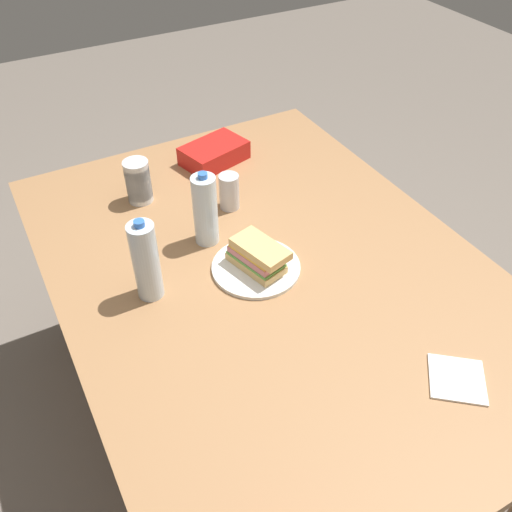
{
  "coord_description": "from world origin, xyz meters",
  "views": [
    {
      "loc": [
        1.02,
        -0.6,
        1.85
      ],
      "look_at": [
        -0.02,
        -0.04,
        0.81
      ],
      "focal_mm": 38.51,
      "sensor_mm": 36.0,
      "label": 1
    }
  ],
  "objects_px": {
    "soda_can_silver": "(229,192)",
    "paper_plate": "(256,267)",
    "dining_table": "(270,286)",
    "plastic_cup_stack": "(138,181)",
    "chip_bag": "(214,153)",
    "water_bottle_spare": "(205,210)",
    "sandwich": "(257,256)",
    "water_bottle_tall": "(146,261)"
  },
  "relations": [
    {
      "from": "chip_bag",
      "to": "plastic_cup_stack",
      "type": "height_order",
      "value": "plastic_cup_stack"
    },
    {
      "from": "dining_table",
      "to": "water_bottle_tall",
      "type": "relative_size",
      "value": 6.5
    },
    {
      "from": "paper_plate",
      "to": "water_bottle_spare",
      "type": "height_order",
      "value": "water_bottle_spare"
    },
    {
      "from": "soda_can_silver",
      "to": "water_bottle_tall",
      "type": "bearing_deg",
      "value": -55.2
    },
    {
      "from": "paper_plate",
      "to": "chip_bag",
      "type": "distance_m",
      "value": 0.61
    },
    {
      "from": "soda_can_silver",
      "to": "sandwich",
      "type": "bearing_deg",
      "value": -11.88
    },
    {
      "from": "soda_can_silver",
      "to": "water_bottle_spare",
      "type": "bearing_deg",
      "value": -48.52
    },
    {
      "from": "paper_plate",
      "to": "soda_can_silver",
      "type": "height_order",
      "value": "soda_can_silver"
    },
    {
      "from": "sandwich",
      "to": "soda_can_silver",
      "type": "distance_m",
      "value": 0.32
    },
    {
      "from": "dining_table",
      "to": "paper_plate",
      "type": "distance_m",
      "value": 0.09
    },
    {
      "from": "plastic_cup_stack",
      "to": "water_bottle_spare",
      "type": "bearing_deg",
      "value": 19.85
    },
    {
      "from": "water_bottle_spare",
      "to": "soda_can_silver",
      "type": "distance_m",
      "value": 0.19
    },
    {
      "from": "paper_plate",
      "to": "soda_can_silver",
      "type": "bearing_deg",
      "value": 167.51
    },
    {
      "from": "plastic_cup_stack",
      "to": "water_bottle_spare",
      "type": "height_order",
      "value": "water_bottle_spare"
    },
    {
      "from": "sandwich",
      "to": "plastic_cup_stack",
      "type": "bearing_deg",
      "value": -159.84
    },
    {
      "from": "dining_table",
      "to": "plastic_cup_stack",
      "type": "distance_m",
      "value": 0.57
    },
    {
      "from": "soda_can_silver",
      "to": "dining_table",
      "type": "bearing_deg",
      "value": -5.16
    },
    {
      "from": "water_bottle_tall",
      "to": "dining_table",
      "type": "bearing_deg",
      "value": 78.91
    },
    {
      "from": "sandwich",
      "to": "plastic_cup_stack",
      "type": "distance_m",
      "value": 0.53
    },
    {
      "from": "dining_table",
      "to": "soda_can_silver",
      "type": "distance_m",
      "value": 0.36
    },
    {
      "from": "plastic_cup_stack",
      "to": "sandwich",
      "type": "bearing_deg",
      "value": 20.16
    },
    {
      "from": "dining_table",
      "to": "soda_can_silver",
      "type": "relative_size",
      "value": 13.58
    },
    {
      "from": "chip_bag",
      "to": "dining_table",
      "type": "bearing_deg",
      "value": 65.06
    },
    {
      "from": "sandwich",
      "to": "dining_table",
      "type": "bearing_deg",
      "value": 70.49
    },
    {
      "from": "dining_table",
      "to": "water_bottle_spare",
      "type": "relative_size",
      "value": 6.78
    },
    {
      "from": "dining_table",
      "to": "water_bottle_tall",
      "type": "bearing_deg",
      "value": -101.09
    },
    {
      "from": "plastic_cup_stack",
      "to": "water_bottle_tall",
      "type": "bearing_deg",
      "value": -16.04
    },
    {
      "from": "chip_bag",
      "to": "water_bottle_tall",
      "type": "relative_size",
      "value": 0.9
    },
    {
      "from": "paper_plate",
      "to": "plastic_cup_stack",
      "type": "relative_size",
      "value": 1.74
    },
    {
      "from": "paper_plate",
      "to": "plastic_cup_stack",
      "type": "height_order",
      "value": "plastic_cup_stack"
    },
    {
      "from": "chip_bag",
      "to": "soda_can_silver",
      "type": "distance_m",
      "value": 0.29
    },
    {
      "from": "paper_plate",
      "to": "soda_can_silver",
      "type": "distance_m",
      "value": 0.32
    },
    {
      "from": "water_bottle_tall",
      "to": "water_bottle_spare",
      "type": "distance_m",
      "value": 0.27
    },
    {
      "from": "sandwich",
      "to": "chip_bag",
      "type": "height_order",
      "value": "sandwich"
    },
    {
      "from": "dining_table",
      "to": "water_bottle_spare",
      "type": "bearing_deg",
      "value": -152.01
    },
    {
      "from": "paper_plate",
      "to": "soda_can_silver",
      "type": "xyz_separation_m",
      "value": [
        -0.31,
        0.07,
        0.06
      ]
    },
    {
      "from": "chip_bag",
      "to": "soda_can_silver",
      "type": "height_order",
      "value": "soda_can_silver"
    },
    {
      "from": "paper_plate",
      "to": "sandwich",
      "type": "distance_m",
      "value": 0.05
    },
    {
      "from": "water_bottle_tall",
      "to": "water_bottle_spare",
      "type": "height_order",
      "value": "water_bottle_tall"
    },
    {
      "from": "plastic_cup_stack",
      "to": "soda_can_silver",
      "type": "relative_size",
      "value": 1.22
    },
    {
      "from": "plastic_cup_stack",
      "to": "paper_plate",
      "type": "bearing_deg",
      "value": 19.99
    },
    {
      "from": "soda_can_silver",
      "to": "paper_plate",
      "type": "bearing_deg",
      "value": -12.49
    }
  ]
}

